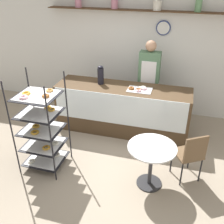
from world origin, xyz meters
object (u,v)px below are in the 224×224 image
Objects in this scene: person_worker at (149,79)px; cafe_chair at (191,153)px; cafe_table at (151,156)px; coffee_carafe at (101,75)px; donut_tray_counter at (139,89)px; pastry_rack at (42,128)px.

cafe_chair is at bearing -60.82° from person_worker.
cafe_table is 1.94× the size of coffee_carafe.
person_worker is 4.78× the size of coffee_carafe.
person_worker reaches higher than cafe_chair.
donut_tray_counter is (-1.02, 1.12, 0.44)m from cafe_chair.
donut_tray_counter reaches higher than cafe_table.
coffee_carafe is at bearing 71.55° from pastry_rack.
pastry_rack is 3.56× the size of donut_tray_counter.
coffee_carafe is (0.50, 1.49, 0.40)m from pastry_rack.
person_worker is (1.38, 1.94, 0.23)m from pastry_rack.
donut_tray_counter is at bearing -99.36° from person_worker.
donut_tray_counter is (1.29, 1.40, 0.24)m from pastry_rack.
cafe_chair reaches higher than cafe_table.
cafe_table is 0.61m from cafe_chair.
coffee_carafe is 0.81× the size of donut_tray_counter.
cafe_chair is 1.91× the size of donut_tray_counter.
cafe_table is at bearing -78.99° from person_worker.
donut_tray_counter reaches higher than cafe_chair.
cafe_chair is at bearing -47.73° from donut_tray_counter.
coffee_carafe reaches higher than cafe_chair.
person_worker is 1.96m from cafe_chair.
cafe_table is 1.58× the size of donut_tray_counter.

